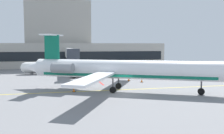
% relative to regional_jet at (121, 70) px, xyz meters
% --- Properties ---
extents(ground, '(120.00, 120.00, 0.11)m').
position_rel_regional_jet_xyz_m(ground, '(-0.28, -2.25, -3.16)').
color(ground, slate).
extents(terminal_building, '(55.37, 11.47, 20.10)m').
position_rel_regional_jet_xyz_m(terminal_building, '(-5.03, 43.69, 3.56)').
color(terminal_building, '#ADA89E').
rests_on(terminal_building, ground).
extents(jet_bridge_east, '(2.40, 23.86, 5.93)m').
position_rel_regional_jet_xyz_m(jet_bridge_east, '(-5.75, 25.05, 1.45)').
color(jet_bridge_east, silver).
rests_on(jet_bridge_east, ground).
extents(regional_jet, '(30.01, 24.77, 8.25)m').
position_rel_regional_jet_xyz_m(regional_jet, '(0.00, 0.00, 0.00)').
color(regional_jet, white).
rests_on(regional_jet, ground).
extents(baggage_tug, '(4.06, 3.57, 1.80)m').
position_rel_regional_jet_xyz_m(baggage_tug, '(18.71, 11.06, -2.26)').
color(baggage_tug, '#19389E').
rests_on(baggage_tug, ground).
extents(pushback_tractor, '(4.26, 2.98, 2.05)m').
position_rel_regional_jet_xyz_m(pushback_tractor, '(-4.12, 16.61, -2.16)').
color(pushback_tractor, silver).
rests_on(pushback_tractor, ground).
extents(belt_loader, '(3.43, 4.31, 2.00)m').
position_rel_regional_jet_xyz_m(belt_loader, '(-6.41, 25.52, -2.18)').
color(belt_loader, '#1E4CB2').
rests_on(belt_loader, ground).
extents(fuel_tank, '(8.77, 2.49, 2.75)m').
position_rel_regional_jet_xyz_m(fuel_tank, '(-12.51, 24.72, -1.57)').
color(fuel_tank, white).
rests_on(fuel_tank, ground).
extents(safety_cone_alpha, '(0.47, 0.47, 0.55)m').
position_rel_regional_jet_xyz_m(safety_cone_alpha, '(5.80, 7.44, -2.86)').
color(safety_cone_alpha, orange).
rests_on(safety_cone_alpha, ground).
extents(safety_cone_bravo, '(0.47, 0.47, 0.55)m').
position_rel_regional_jet_xyz_m(safety_cone_bravo, '(4.04, 9.68, -2.86)').
color(safety_cone_bravo, orange).
rests_on(safety_cone_bravo, ground).
extents(safety_cone_charlie, '(0.47, 0.47, 0.55)m').
position_rel_regional_jet_xyz_m(safety_cone_charlie, '(-6.69, 0.94, -2.86)').
color(safety_cone_charlie, orange).
rests_on(safety_cone_charlie, ground).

